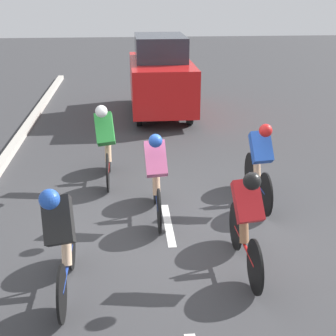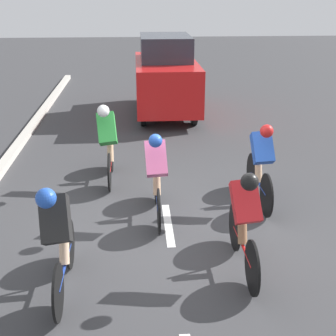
{
  "view_description": "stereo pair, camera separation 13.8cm",
  "coord_description": "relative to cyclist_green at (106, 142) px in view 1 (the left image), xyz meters",
  "views": [
    {
      "loc": [
        0.59,
        6.5,
        3.47
      ],
      "look_at": [
        0.0,
        0.01,
        0.95
      ],
      "focal_mm": 50.0,
      "sensor_mm": 36.0,
      "label": 1
    },
    {
      "loc": [
        0.46,
        6.51,
        3.47
      ],
      "look_at": [
        0.0,
        0.01,
        0.95
      ],
      "focal_mm": 50.0,
      "sensor_mm": 36.0,
      "label": 2
    }
  ],
  "objects": [
    {
      "name": "support_car",
      "position": [
        -1.41,
        -5.12,
        0.3
      ],
      "size": [
        1.7,
        3.94,
        2.22
      ],
      "color": "black",
      "rests_on": "ground"
    },
    {
      "name": "lane_stripe_far",
      "position": [
        -0.99,
        -1.39,
        -0.8
      ],
      "size": [
        0.12,
        1.4,
        0.01
      ],
      "primitive_type": "cube",
      "color": "white",
      "rests_on": "ground"
    },
    {
      "name": "cyclist_red",
      "position": [
        -1.85,
        3.18,
        -0.04
      ],
      "size": [
        0.37,
        1.71,
        1.48
      ],
      "color": "black",
      "rests_on": "ground"
    },
    {
      "name": "cyclist_pink",
      "position": [
        -0.82,
        1.58,
        -0.04
      ],
      "size": [
        0.35,
        1.72,
        1.49
      ],
      "color": "black",
      "rests_on": "ground"
    },
    {
      "name": "cyclist_green",
      "position": [
        0.0,
        0.0,
        0.0
      ],
      "size": [
        0.39,
        1.7,
        1.56
      ],
      "color": "black",
      "rests_on": "ground"
    },
    {
      "name": "ground_plane",
      "position": [
        -0.99,
        1.81,
        -0.81
      ],
      "size": [
        60.0,
        60.0,
        0.0
      ],
      "primitive_type": "plane",
      "color": "#38383A"
    },
    {
      "name": "cyclist_black",
      "position": [
        0.4,
        3.49,
        -0.02
      ],
      "size": [
        0.39,
        1.71,
        1.49
      ],
      "color": "black",
      "rests_on": "ground"
    },
    {
      "name": "cyclist_blue",
      "position": [
        -2.58,
        1.19,
        -0.04
      ],
      "size": [
        0.35,
        1.7,
        1.49
      ],
      "color": "black",
      "rests_on": "ground"
    },
    {
      "name": "lane_stripe_mid",
      "position": [
        -0.99,
        1.81,
        -0.8
      ],
      "size": [
        0.12,
        1.4,
        0.01
      ],
      "primitive_type": "cube",
      "color": "white",
      "rests_on": "ground"
    }
  ]
}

